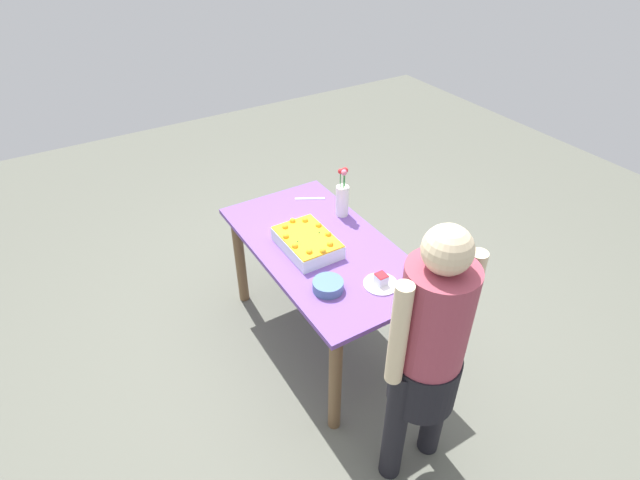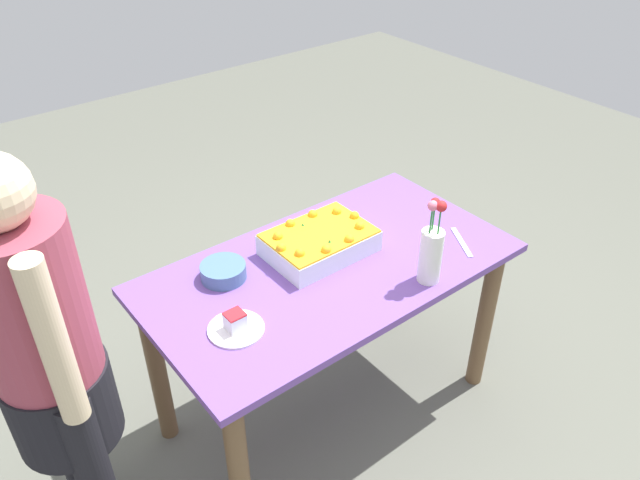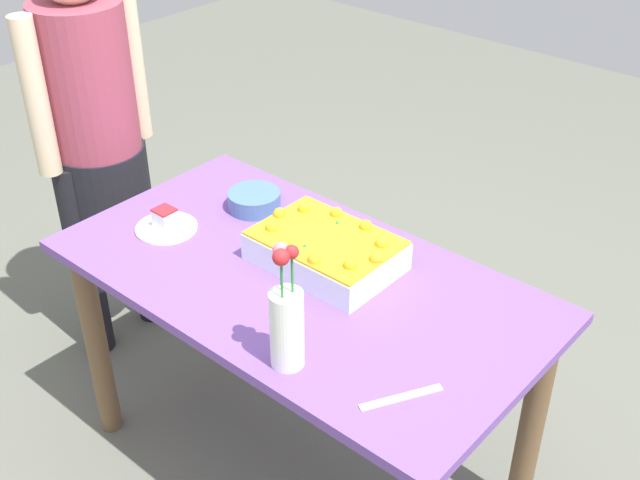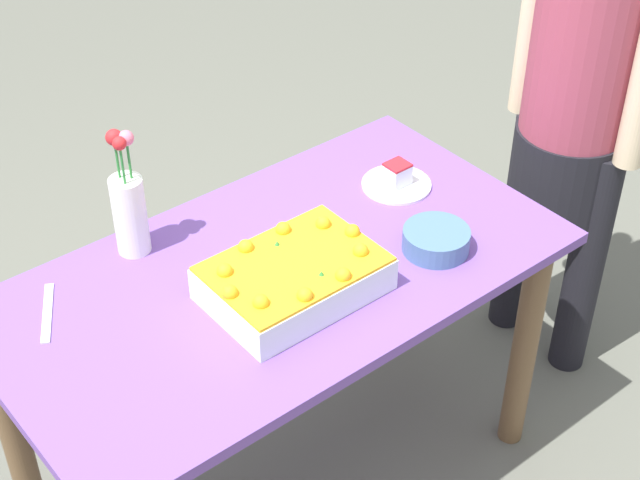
# 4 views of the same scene
# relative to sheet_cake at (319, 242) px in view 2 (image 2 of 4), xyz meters

# --- Properties ---
(ground_plane) EXTENTS (8.00, 8.00, 0.00)m
(ground_plane) POSITION_rel_sheet_cake_xyz_m (0.02, 0.09, -0.80)
(ground_plane) COLOR #5E6054
(dining_table) EXTENTS (1.37, 0.74, 0.76)m
(dining_table) POSITION_rel_sheet_cake_xyz_m (0.02, 0.09, -0.18)
(dining_table) COLOR #6E489E
(dining_table) RESTS_ON ground_plane
(sheet_cake) EXTENTS (0.39, 0.27, 0.11)m
(sheet_cake) POSITION_rel_sheet_cake_xyz_m (0.00, 0.00, 0.00)
(sheet_cake) COLOR white
(sheet_cake) RESTS_ON dining_table
(serving_plate_with_slice) EXTENTS (0.18, 0.18, 0.07)m
(serving_plate_with_slice) POSITION_rel_sheet_cake_xyz_m (0.48, 0.17, -0.03)
(serving_plate_with_slice) COLOR white
(serving_plate_with_slice) RESTS_ON dining_table
(cake_knife) EXTENTS (0.11, 0.18, 0.00)m
(cake_knife) POSITION_rel_sheet_cake_xyz_m (-0.47, 0.29, -0.04)
(cake_knife) COLOR silver
(cake_knife) RESTS_ON dining_table
(flower_vase) EXTENTS (0.08, 0.08, 0.33)m
(flower_vase) POSITION_rel_sheet_cake_xyz_m (-0.20, 0.37, 0.08)
(flower_vase) COLOR white
(flower_vase) RESTS_ON dining_table
(fruit_bowl) EXTENTS (0.16, 0.16, 0.06)m
(fruit_bowl) POSITION_rel_sheet_cake_xyz_m (0.36, -0.09, -0.02)
(fruit_bowl) COLOR #486B93
(fruit_bowl) RESTS_ON dining_table
(person_standing) EXTENTS (0.31, 0.45, 1.49)m
(person_standing) POSITION_rel_sheet_cake_xyz_m (1.01, 0.03, 0.05)
(person_standing) COLOR black
(person_standing) RESTS_ON ground_plane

